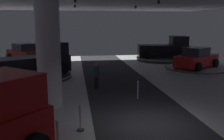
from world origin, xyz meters
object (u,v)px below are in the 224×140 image
(pickup_truck_deep_right, at_px, (166,49))
(pickup_truck_far_left, at_px, (36,62))
(display_platform_far_right, at_px, (196,69))
(column_left, at_px, (48,49))
(display_car_deep_left, at_px, (25,53))
(display_platform_far_left, at_px, (33,76))
(display_platform_deep_left, at_px, (26,62))
(display_car_far_right, at_px, (196,59))
(visitor_walking_near, at_px, (96,74))
(display_platform_deep_right, at_px, (162,59))

(pickup_truck_deep_right, height_order, pickup_truck_far_left, pickup_truck_deep_right)
(pickup_truck_far_left, xyz_separation_m, display_platform_far_right, (12.85, 0.57, -1.00))
(column_left, relative_size, pickup_truck_deep_right, 0.99)
(display_car_deep_left, relative_size, display_platform_far_right, 0.86)
(column_left, height_order, display_platform_far_left, column_left)
(display_platform_deep_left, height_order, display_car_far_right, display_car_far_right)
(column_left, distance_m, visitor_walking_near, 4.28)
(display_car_far_right, relative_size, visitor_walking_near, 2.82)
(display_car_far_right, bearing_deg, display_car_deep_left, 158.35)
(display_car_deep_left, bearing_deg, display_car_far_right, -21.65)
(display_platform_far_left, relative_size, display_car_far_right, 1.26)
(display_platform_deep_right, relative_size, pickup_truck_deep_right, 1.02)
(pickup_truck_deep_right, distance_m, display_car_far_right, 6.53)
(pickup_truck_far_left, relative_size, visitor_walking_near, 3.53)
(pickup_truck_far_left, bearing_deg, display_platform_far_right, 2.55)
(display_platform_far_left, distance_m, display_car_far_right, 13.16)
(display_car_deep_left, height_order, visitor_walking_near, display_car_deep_left)
(display_platform_deep_left, xyz_separation_m, visitor_walking_near, (6.08, -10.25, 0.71))
(display_car_deep_left, bearing_deg, column_left, -74.67)
(display_platform_deep_left, xyz_separation_m, display_platform_far_left, (1.71, -6.58, -0.06))
(column_left, bearing_deg, visitor_walking_near, 50.25)
(column_left, relative_size, display_platform_far_right, 1.07)
(pickup_truck_deep_right, bearing_deg, display_platform_far_right, -87.67)
(column_left, bearing_deg, display_car_deep_left, 105.33)
(display_car_far_right, bearing_deg, pickup_truck_far_left, -177.52)
(display_platform_far_left, bearing_deg, pickup_truck_far_left, 31.47)
(pickup_truck_far_left, height_order, visitor_walking_near, pickup_truck_far_left)
(visitor_walking_near, bearing_deg, display_platform_deep_right, 53.29)
(visitor_walking_near, bearing_deg, pickup_truck_deep_right, 52.12)
(pickup_truck_far_left, bearing_deg, visitor_walking_near, -43.02)
(display_platform_far_right, relative_size, visitor_walking_near, 3.23)
(pickup_truck_far_left, xyz_separation_m, visitor_walking_near, (4.10, -3.83, -0.27))
(pickup_truck_deep_right, height_order, display_platform_far_left, pickup_truck_deep_right)
(display_platform_far_left, relative_size, visitor_walking_near, 3.57)
(column_left, height_order, pickup_truck_far_left, column_left)
(display_platform_deep_right, height_order, pickup_truck_deep_right, pickup_truck_deep_right)
(display_platform_deep_right, bearing_deg, display_platform_far_right, -84.92)
(display_platform_deep_left, height_order, display_platform_far_right, display_platform_deep_left)
(pickup_truck_deep_right, relative_size, display_platform_far_right, 1.08)
(display_platform_far_right, bearing_deg, display_platform_deep_left, 158.49)
(display_car_deep_left, bearing_deg, display_platform_deep_right, 2.75)
(display_platform_far_right, xyz_separation_m, display_car_far_right, (-0.03, -0.02, 0.90))
(display_platform_far_left, bearing_deg, display_platform_deep_left, 104.53)
(display_platform_deep_left, bearing_deg, pickup_truck_far_left, -72.85)
(column_left, bearing_deg, display_platform_far_left, 106.01)
(display_platform_far_left, height_order, visitor_walking_near, visitor_walking_near)
(display_platform_deep_right, height_order, pickup_truck_far_left, pickup_truck_far_left)
(pickup_truck_deep_right, bearing_deg, display_platform_deep_left, -177.40)
(display_platform_deep_left, distance_m, display_platform_far_left, 6.80)
(display_platform_far_left, xyz_separation_m, display_platform_far_right, (13.13, 0.74, 0.04))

